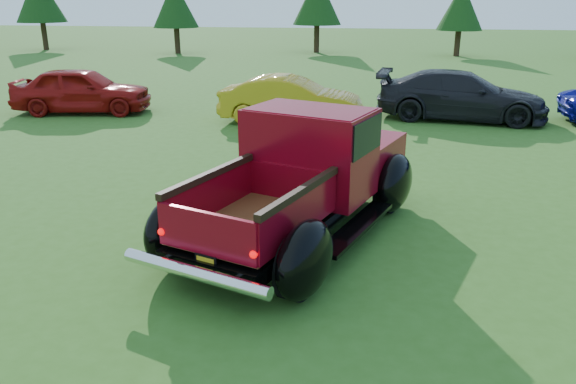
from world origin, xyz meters
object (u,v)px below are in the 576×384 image
Objects in this scene: tree_west at (175,4)px; show_car_yellow at (291,100)px; tree_mid_right at (461,7)px; pickup_truck at (310,173)px; show_car_grey at (461,95)px; show_car_red at (82,90)px.

tree_west reaches higher than show_car_yellow.
pickup_truck is at bearing -101.79° from tree_mid_right.
tree_mid_right is at bearing 0.40° from show_car_grey.
show_car_grey is (-2.37, -19.57, -2.23)m from tree_mid_right.
show_car_grey is (15.63, -18.57, -2.36)m from tree_west.
show_car_yellow is (-1.48, 7.95, -0.26)m from pickup_truck.
tree_west is at bearing 30.20° from show_car_yellow.
pickup_truck is 9.98m from show_car_grey.
show_car_red is 0.85× the size of show_car_grey.
show_car_red is at bearing -125.46° from tree_mid_right.
tree_west is at bearing -176.82° from tree_mid_right.
show_car_grey is at bearing 88.50° from pickup_truck.
tree_mid_right reaches higher than show_car_red.
show_car_yellow is at bearing -103.24° from show_car_red.
tree_mid_right is 22.32m from show_car_yellow.
show_car_yellow is 5.30m from show_car_grey.
tree_west is 1.05× the size of tree_mid_right.
tree_west is at bearing 47.39° from show_car_grey.
tree_west is at bearing 133.24° from pickup_truck.
tree_mid_right is 0.86× the size of show_car_grey.
pickup_truck is 1.36× the size of show_car_yellow.
show_car_grey is (12.13, 0.79, 0.00)m from show_car_red.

